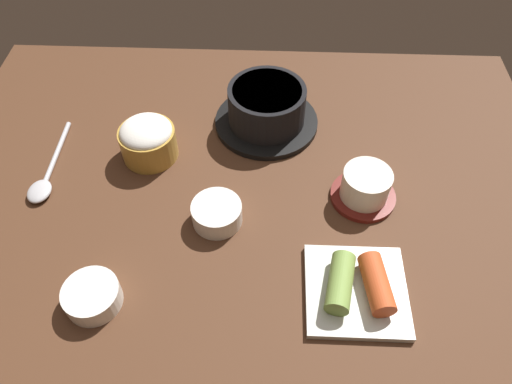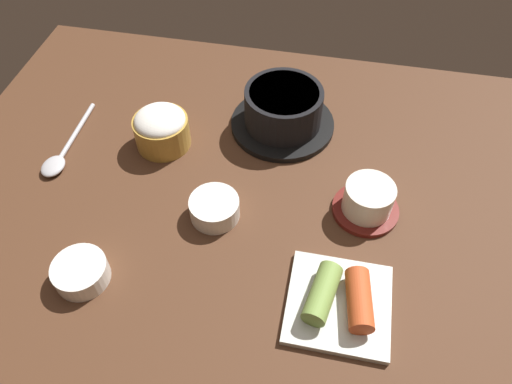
{
  "view_description": "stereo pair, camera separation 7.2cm",
  "coord_description": "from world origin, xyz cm",
  "px_view_note": "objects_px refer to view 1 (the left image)",
  "views": [
    {
      "loc": [
        3.83,
        -47.52,
        60.73
      ],
      "look_at": [
        2.0,
        -2.0,
        5.0
      ],
      "focal_mm": 34.07,
      "sensor_mm": 36.0,
      "label": 1
    },
    {
      "loc": [
        10.97,
        -46.67,
        60.73
      ],
      "look_at": [
        2.0,
        -2.0,
        5.0
      ],
      "focal_mm": 34.07,
      "sensor_mm": 36.0,
      "label": 2
    }
  ],
  "objects_px": {
    "tea_cup_with_saucer": "(365,189)",
    "rice_bowl": "(148,139)",
    "stone_pot": "(267,108)",
    "banchan_cup_center": "(217,213)",
    "kimchi_plate": "(357,287)",
    "side_bowl_near": "(92,296)",
    "spoon": "(45,179)"
  },
  "relations": [
    {
      "from": "tea_cup_with_saucer",
      "to": "rice_bowl",
      "type": "bearing_deg",
      "value": 166.59
    },
    {
      "from": "stone_pot",
      "to": "banchan_cup_center",
      "type": "relative_size",
      "value": 2.41
    },
    {
      "from": "stone_pot",
      "to": "kimchi_plate",
      "type": "xyz_separation_m",
      "value": [
        0.13,
        -0.32,
        -0.02
      ]
    },
    {
      "from": "side_bowl_near",
      "to": "spoon",
      "type": "xyz_separation_m",
      "value": [
        -0.13,
        0.2,
        -0.01
      ]
    },
    {
      "from": "stone_pot",
      "to": "rice_bowl",
      "type": "bearing_deg",
      "value": -156.71
    },
    {
      "from": "rice_bowl",
      "to": "kimchi_plate",
      "type": "xyz_separation_m",
      "value": [
        0.32,
        -0.24,
        -0.02
      ]
    },
    {
      "from": "kimchi_plate",
      "to": "spoon",
      "type": "xyz_separation_m",
      "value": [
        -0.47,
        0.18,
        -0.01
      ]
    },
    {
      "from": "side_bowl_near",
      "to": "spoon",
      "type": "height_order",
      "value": "side_bowl_near"
    },
    {
      "from": "rice_bowl",
      "to": "tea_cup_with_saucer",
      "type": "relative_size",
      "value": 0.91
    },
    {
      "from": "side_bowl_near",
      "to": "rice_bowl",
      "type": "bearing_deg",
      "value": 84.38
    },
    {
      "from": "rice_bowl",
      "to": "side_bowl_near",
      "type": "bearing_deg",
      "value": -95.62
    },
    {
      "from": "tea_cup_with_saucer",
      "to": "side_bowl_near",
      "type": "xyz_separation_m",
      "value": [
        -0.37,
        -0.19,
        -0.01
      ]
    },
    {
      "from": "rice_bowl",
      "to": "tea_cup_with_saucer",
      "type": "distance_m",
      "value": 0.35
    },
    {
      "from": "rice_bowl",
      "to": "tea_cup_with_saucer",
      "type": "xyz_separation_m",
      "value": [
        0.34,
        -0.08,
        -0.01
      ]
    },
    {
      "from": "stone_pot",
      "to": "side_bowl_near",
      "type": "distance_m",
      "value": 0.41
    },
    {
      "from": "stone_pot",
      "to": "rice_bowl",
      "type": "xyz_separation_m",
      "value": [
        -0.19,
        -0.08,
        -0.0
      ]
    },
    {
      "from": "stone_pot",
      "to": "kimchi_plate",
      "type": "relative_size",
      "value": 1.34
    },
    {
      "from": "banchan_cup_center",
      "to": "spoon",
      "type": "height_order",
      "value": "banchan_cup_center"
    },
    {
      "from": "stone_pot",
      "to": "banchan_cup_center",
      "type": "height_order",
      "value": "stone_pot"
    },
    {
      "from": "stone_pot",
      "to": "tea_cup_with_saucer",
      "type": "height_order",
      "value": "stone_pot"
    },
    {
      "from": "kimchi_plate",
      "to": "side_bowl_near",
      "type": "distance_m",
      "value": 0.35
    },
    {
      "from": "banchan_cup_center",
      "to": "side_bowl_near",
      "type": "bearing_deg",
      "value": -137.03
    },
    {
      "from": "kimchi_plate",
      "to": "spoon",
      "type": "height_order",
      "value": "kimchi_plate"
    },
    {
      "from": "rice_bowl",
      "to": "side_bowl_near",
      "type": "height_order",
      "value": "rice_bowl"
    },
    {
      "from": "rice_bowl",
      "to": "side_bowl_near",
      "type": "distance_m",
      "value": 0.27
    },
    {
      "from": "kimchi_plate",
      "to": "spoon",
      "type": "bearing_deg",
      "value": 159.7
    },
    {
      "from": "kimchi_plate",
      "to": "banchan_cup_center",
      "type": "bearing_deg",
      "value": 150.11
    },
    {
      "from": "kimchi_plate",
      "to": "spoon",
      "type": "relative_size",
      "value": 0.74
    },
    {
      "from": "banchan_cup_center",
      "to": "kimchi_plate",
      "type": "height_order",
      "value": "kimchi_plate"
    },
    {
      "from": "tea_cup_with_saucer",
      "to": "side_bowl_near",
      "type": "bearing_deg",
      "value": -153.11
    },
    {
      "from": "banchan_cup_center",
      "to": "stone_pot",
      "type": "bearing_deg",
      "value": 72.41
    },
    {
      "from": "stone_pot",
      "to": "spoon",
      "type": "relative_size",
      "value": 1.0
    }
  ]
}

